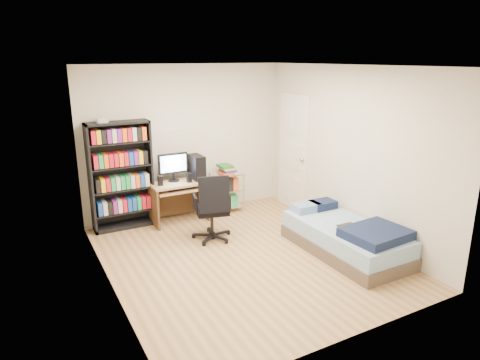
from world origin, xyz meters
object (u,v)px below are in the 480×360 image
computer_desk (183,184)px  bed (346,237)px  media_shelf (121,175)px  office_chair (212,219)px

computer_desk → bed: size_ratio=0.63×
computer_desk → media_shelf: bearing=171.1°
bed → office_chair: bearing=138.2°
media_shelf → computer_desk: 0.99m
computer_desk → bed: bearing=-56.3°
media_shelf → office_chair: size_ratio=1.73×
media_shelf → office_chair: media_shelf is taller
media_shelf → office_chair: bearing=-47.7°
media_shelf → computer_desk: (0.95, -0.15, -0.25)m
office_chair → bed: size_ratio=0.56×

